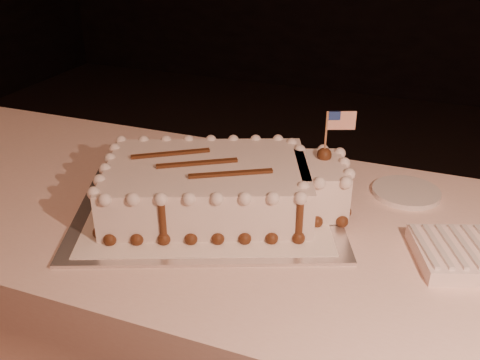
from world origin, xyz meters
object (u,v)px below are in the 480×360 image
(napkin_stack, at_px, (477,254))
(side_plate, at_px, (406,192))
(cake_board, at_px, (208,209))
(banquet_table, at_px, (252,342))
(sheet_cake, at_px, (221,186))

(napkin_stack, distance_m, side_plate, 0.29)
(side_plate, bearing_deg, cake_board, -149.83)
(banquet_table, relative_size, side_plate, 14.51)
(cake_board, bearing_deg, side_plate, 8.03)
(banquet_table, xyz_separation_m, cake_board, (-0.11, -0.00, 0.38))
(napkin_stack, relative_size, side_plate, 1.71)
(banquet_table, distance_m, napkin_stack, 0.61)
(side_plate, bearing_deg, banquet_table, -141.87)
(banquet_table, distance_m, side_plate, 0.55)
(cake_board, xyz_separation_m, sheet_cake, (0.03, 0.01, 0.06))
(sheet_cake, relative_size, napkin_stack, 2.11)
(banquet_table, height_order, side_plate, side_plate)
(cake_board, xyz_separation_m, side_plate, (0.42, 0.25, 0.00))
(cake_board, relative_size, napkin_stack, 2.13)
(napkin_stack, bearing_deg, side_plate, 123.65)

